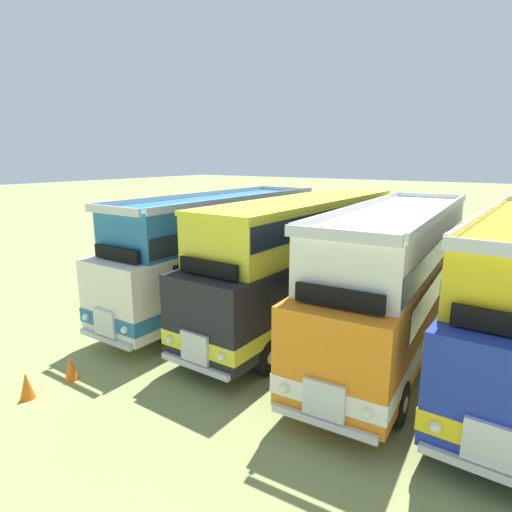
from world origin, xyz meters
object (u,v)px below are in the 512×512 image
(bus_second_in_row, at_px, (304,255))
(bus_third_in_row, at_px, (396,275))
(cone_mid_row, at_px, (71,368))
(cone_near_end, at_px, (27,386))
(bus_first_in_row, at_px, (222,249))

(bus_second_in_row, distance_m, bus_third_in_row, 3.45)
(cone_mid_row, bearing_deg, bus_second_in_row, 67.18)
(bus_second_in_row, relative_size, cone_near_end, 16.68)
(bus_first_in_row, height_order, bus_second_in_row, bus_first_in_row)
(cone_mid_row, bearing_deg, bus_third_in_row, 46.73)
(bus_first_in_row, bearing_deg, cone_mid_row, -87.50)
(bus_third_in_row, bearing_deg, cone_mid_row, -133.27)
(bus_third_in_row, xyz_separation_m, cone_mid_row, (-6.54, -6.95, -2.02))
(bus_second_in_row, bearing_deg, cone_mid_row, -112.82)
(bus_first_in_row, distance_m, bus_second_in_row, 3.45)
(bus_first_in_row, height_order, bus_third_in_row, same)
(bus_first_in_row, bearing_deg, bus_second_in_row, 6.57)
(bus_third_in_row, distance_m, cone_near_end, 10.66)
(cone_mid_row, bearing_deg, cone_near_end, -93.25)
(bus_first_in_row, distance_m, cone_mid_row, 7.31)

